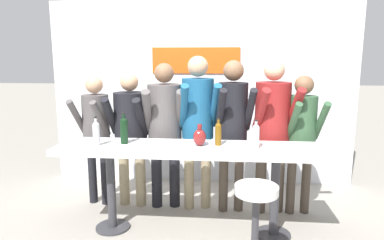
{
  "coord_description": "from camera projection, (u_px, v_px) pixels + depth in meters",
  "views": [
    {
      "loc": [
        0.3,
        -3.31,
        1.8
      ],
      "look_at": [
        0.0,
        0.09,
        1.18
      ],
      "focal_mm": 32.0,
      "sensor_mm": 36.0,
      "label": 1
    }
  ],
  "objects": [
    {
      "name": "person_far_left",
      "position": [
        96.0,
        126.0,
        4.13
      ],
      "size": [
        0.44,
        0.54,
        1.59
      ],
      "rotation": [
        0.0,
        0.0,
        -0.19
      ],
      "color": "black",
      "rests_on": "ground_plane"
    },
    {
      "name": "person_far_right",
      "position": [
        302.0,
        129.0,
        3.85
      ],
      "size": [
        0.42,
        0.53,
        1.61
      ],
      "rotation": [
        0.0,
        0.0,
        0.13
      ],
      "color": "#473D33",
      "rests_on": "ground_plane"
    },
    {
      "name": "person_left",
      "position": [
        130.0,
        126.0,
        4.08
      ],
      "size": [
        0.49,
        0.57,
        1.63
      ],
      "rotation": [
        0.0,
        0.0,
        -0.09
      ],
      "color": "gray",
      "rests_on": "ground_plane"
    },
    {
      "name": "tasting_table",
      "position": [
        191.0,
        159.0,
        3.45
      ],
      "size": [
        2.73,
        0.58,
        0.93
      ],
      "color": "white",
      "rests_on": "ground_plane"
    },
    {
      "name": "person_center_right",
      "position": [
        233.0,
        119.0,
        3.89
      ],
      "size": [
        0.45,
        0.58,
        1.78
      ],
      "rotation": [
        0.0,
        0.0,
        0.15
      ],
      "color": "#473D33",
      "rests_on": "ground_plane"
    },
    {
      "name": "ground_plane",
      "position": [
        191.0,
        232.0,
        3.6
      ],
      "size": [
        40.0,
        40.0,
        0.0
      ],
      "primitive_type": "plane",
      "color": "gray"
    },
    {
      "name": "person_center_left",
      "position": [
        165.0,
        121.0,
        4.02
      ],
      "size": [
        0.52,
        0.61,
        1.74
      ],
      "rotation": [
        0.0,
        0.0,
        0.13
      ],
      "color": "black",
      "rests_on": "ground_plane"
    },
    {
      "name": "back_wall",
      "position": [
        201.0,
        93.0,
        4.92
      ],
      "size": [
        4.33,
        0.12,
        2.59
      ],
      "color": "silver",
      "rests_on": "ground_plane"
    },
    {
      "name": "wine_bottle_1",
      "position": [
        124.0,
        129.0,
        3.51
      ],
      "size": [
        0.08,
        0.08,
        0.33
      ],
      "color": "black",
      "rests_on": "tasting_table"
    },
    {
      "name": "decorative_vase",
      "position": [
        200.0,
        137.0,
        3.43
      ],
      "size": [
        0.13,
        0.13,
        0.22
      ],
      "color": "maroon",
      "rests_on": "tasting_table"
    },
    {
      "name": "wine_bottle_2",
      "position": [
        96.0,
        132.0,
        3.42
      ],
      "size": [
        0.07,
        0.07,
        0.3
      ],
      "color": "#B7BCC1",
      "rests_on": "tasting_table"
    },
    {
      "name": "person_right",
      "position": [
        273.0,
        121.0,
        3.87
      ],
      "size": [
        0.54,
        0.64,
        1.78
      ],
      "rotation": [
        0.0,
        0.0,
        0.2
      ],
      "color": "#473D33",
      "rests_on": "ground_plane"
    },
    {
      "name": "wine_bottle_3",
      "position": [
        218.0,
        133.0,
        3.44
      ],
      "size": [
        0.06,
        0.06,
        0.28
      ],
      "color": "brown",
      "rests_on": "tasting_table"
    },
    {
      "name": "wine_bottle_0",
      "position": [
        256.0,
        135.0,
        3.32
      ],
      "size": [
        0.07,
        0.07,
        0.29
      ],
      "color": "#B7BCC1",
      "rests_on": "tasting_table"
    },
    {
      "name": "bar_stool",
      "position": [
        256.0,
        216.0,
        2.82
      ],
      "size": [
        0.37,
        0.37,
        0.78
      ],
      "color": "#333338",
      "rests_on": "ground_plane"
    },
    {
      "name": "person_center",
      "position": [
        198.0,
        116.0,
        3.97
      ],
      "size": [
        0.51,
        0.62,
        1.82
      ],
      "rotation": [
        0.0,
        0.0,
        0.19
      ],
      "color": "gray",
      "rests_on": "ground_plane"
    }
  ]
}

